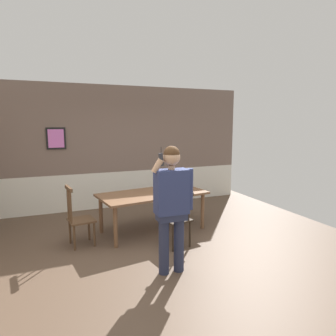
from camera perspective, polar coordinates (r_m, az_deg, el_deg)
The scene contains 6 objects.
ground_plane at distance 4.82m, azimuth -1.77°, elevation -16.19°, with size 7.17×7.17×0.00m, color brown.
room_back_partition at distance 7.23m, azimuth -10.00°, elevation 3.53°, with size 6.52×0.17×2.90m.
dining_table at distance 5.58m, azimuth -2.97°, elevation -5.55°, with size 2.09×1.24×0.73m.
chair_near_window at distance 4.92m, azimuth 1.80°, elevation -9.87°, with size 0.48×0.48×0.92m.
chair_by_doorway at distance 5.17m, azimuth -16.75°, elevation -9.24°, with size 0.46×0.46×1.02m.
person_figure at distance 3.95m, azimuth 0.77°, elevation -6.23°, with size 0.59×0.25×1.74m.
Camera 1 is at (-1.52, -4.11, 2.02)m, focal length 31.68 mm.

